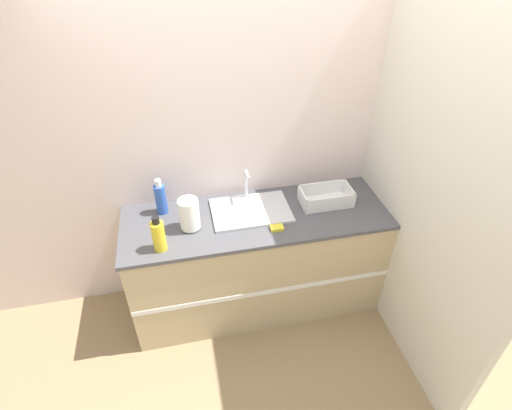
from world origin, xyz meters
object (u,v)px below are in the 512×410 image
Objects in this scene: paper_towel_roll at (189,214)px; dish_rack at (326,198)px; sink at (251,209)px; bottle_blue at (161,198)px; bottle_yellow at (158,235)px.

dish_rack is (1.02, 0.08, -0.08)m from paper_towel_roll.
sink is 1.49× the size of dish_rack.
bottle_blue reaches higher than dish_rack.
bottle_blue is at bearing 129.05° from paper_towel_roll.
bottle_yellow is at bearing -168.30° from dish_rack.
sink is at bearing 178.45° from dish_rack.
bottle_yellow is 0.40m from bottle_blue.
sink is at bearing 12.49° from paper_towel_roll.
sink is 0.72m from bottle_yellow.
paper_towel_roll is 0.90× the size of bottle_yellow.
sink is 0.47m from paper_towel_roll.
sink is 2.05× the size of bottle_blue.
paper_towel_roll is (-0.45, -0.10, 0.10)m from sink.
bottle_blue is at bearing 168.42° from sink.
bottle_blue is (-0.19, 0.23, 0.00)m from paper_towel_roll.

